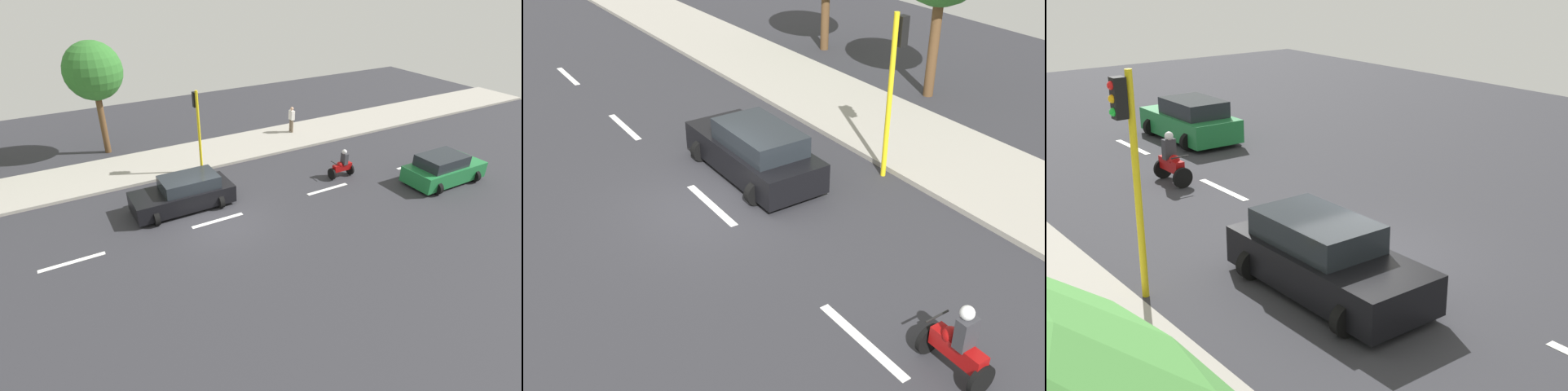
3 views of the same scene
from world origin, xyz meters
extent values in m
cube|color=#2D2D33|center=(0.00, 0.00, -0.05)|extent=(40.00, 60.00, 0.10)
cube|color=#9E998E|center=(7.00, 0.00, 0.07)|extent=(4.00, 60.00, 0.15)
cube|color=white|center=(0.00, -6.00, 0.01)|extent=(0.20, 2.40, 0.01)
cube|color=white|center=(0.00, 0.00, 0.01)|extent=(0.20, 2.40, 0.01)
cube|color=white|center=(0.00, 6.00, 0.01)|extent=(0.20, 2.40, 0.01)
cube|color=white|center=(0.00, 12.00, 0.01)|extent=(0.20, 2.40, 0.01)
cube|color=black|center=(1.82, 0.92, 0.56)|extent=(1.85, 4.57, 0.80)
cube|color=#1E2328|center=(1.82, 0.55, 1.24)|extent=(1.56, 2.56, 0.56)
cylinder|color=black|center=(1.00, 2.42, 0.32)|extent=(0.64, 0.22, 0.64)
cylinder|color=black|center=(2.63, 2.42, 0.32)|extent=(0.64, 0.22, 0.64)
cylinder|color=black|center=(1.00, -0.59, 0.32)|extent=(0.64, 0.22, 0.64)
cylinder|color=black|center=(2.63, -0.59, 0.32)|extent=(0.64, 0.22, 0.64)
cylinder|color=black|center=(0.81, -6.87, 0.30)|extent=(0.60, 0.10, 0.60)
cylinder|color=black|center=(0.81, -8.07, 0.30)|extent=(0.60, 0.10, 0.60)
cube|color=#990C0C|center=(0.81, -7.52, 0.55)|extent=(0.28, 1.10, 0.36)
sphere|color=#990C0C|center=(0.81, -7.32, 0.73)|extent=(0.32, 0.32, 0.32)
cylinder|color=black|center=(0.81, -6.97, 0.90)|extent=(0.55, 0.04, 0.04)
cube|color=#333338|center=(0.81, -7.62, 1.00)|extent=(0.36, 0.24, 0.60)
sphere|color=silver|center=(0.81, -7.57, 1.40)|extent=(0.26, 0.26, 0.26)
cylinder|color=yellow|center=(4.75, -1.20, 2.25)|extent=(0.14, 0.14, 4.50)
cube|color=black|center=(4.97, -1.20, 4.00)|extent=(0.24, 0.24, 0.76)
sphere|color=red|center=(5.09, -1.20, 4.24)|extent=(0.16, 0.16, 0.16)
sphere|color=#F2A50C|center=(5.09, -1.20, 4.00)|extent=(0.16, 0.16, 0.16)
sphere|color=green|center=(5.09, -1.20, 3.76)|extent=(0.16, 0.16, 0.16)
cylinder|color=brown|center=(10.28, 2.61, 1.84)|extent=(0.36, 0.36, 3.68)
cylinder|color=brown|center=(10.59, 9.32, 1.51)|extent=(0.36, 0.36, 3.03)
camera|label=1|loc=(-14.35, 5.86, 9.79)|focal=28.54mm
camera|label=2|loc=(-6.13, -12.56, 8.19)|focal=43.32mm
camera|label=3|loc=(10.18, 10.99, 6.51)|focal=49.88mm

